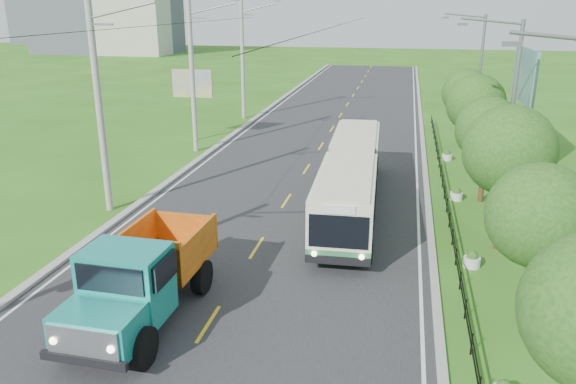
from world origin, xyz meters
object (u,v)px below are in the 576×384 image
(pole_mid, at_px, (193,76))
(planter_far, at_px, (447,156))
(pole_near, at_px, (100,107))
(tree_fourth, at_px, (489,133))
(tree_second, at_px, (540,220))
(pole_far, at_px, (243,60))
(planter_near, at_px, (472,260))
(planter_mid, at_px, (456,195))
(billboard_left, at_px, (192,88))
(bus, at_px, (351,175))
(tree_fifth, at_px, (476,107))
(dump_truck, at_px, (142,273))
(tree_third, at_px, (509,155))
(tree_back, at_px, (467,95))
(streetlight_mid, at_px, (509,107))
(streetlight_far, at_px, (477,74))
(billboard_right, at_px, (523,83))

(pole_mid, xyz_separation_m, planter_far, (16.86, 1.00, -4.81))
(pole_near, distance_m, tree_fourth, 18.89)
(tree_second, xyz_separation_m, planter_far, (-1.26, 19.86, -3.23))
(pole_mid, relative_size, pole_far, 1.00)
(pole_near, distance_m, planter_near, 17.79)
(pole_near, xyz_separation_m, planter_mid, (16.86, 5.00, -4.81))
(billboard_left, bearing_deg, pole_near, -85.28)
(pole_mid, relative_size, bus, 0.66)
(tree_fifth, height_order, billboard_left, tree_fifth)
(pole_mid, relative_size, tree_fifth, 1.72)
(tree_second, relative_size, planter_mid, 7.91)
(pole_far, distance_m, dump_truck, 33.81)
(tree_second, distance_m, planter_far, 20.16)
(pole_near, distance_m, tree_third, 18.17)
(tree_third, xyz_separation_m, planter_far, (-1.26, 13.86, -3.70))
(tree_back, distance_m, billboard_left, 19.48)
(streetlight_mid, bearing_deg, dump_truck, -132.19)
(tree_third, relative_size, planter_far, 8.96)
(tree_back, xyz_separation_m, planter_mid, (-1.26, -12.14, -3.37))
(streetlight_far, bearing_deg, billboard_right, -78.29)
(streetlight_mid, distance_m, streetlight_far, 14.00)
(pole_mid, relative_size, tree_third, 1.67)
(tree_third, relative_size, tree_back, 1.09)
(tree_fifth, bearing_deg, streetlight_mid, -82.71)
(tree_fifth, bearing_deg, billboard_right, -3.30)
(planter_near, height_order, bus, bus)
(tree_third, xyz_separation_m, planter_near, (-1.26, -2.14, -3.70))
(pole_far, xyz_separation_m, billboard_left, (-1.24, -9.00, -1.23))
(tree_fourth, relative_size, streetlight_mid, 0.60)
(tree_fifth, distance_m, streetlight_far, 7.97)
(tree_second, height_order, planter_far, tree_second)
(pole_mid, height_order, tree_third, pole_mid)
(billboard_right, bearing_deg, planter_near, -104.80)
(pole_far, bearing_deg, streetlight_far, -14.81)
(pole_near, relative_size, bus, 0.66)
(planter_far, distance_m, billboard_right, 6.58)
(pole_near, xyz_separation_m, tree_back, (18.12, 17.14, -1.44))
(tree_second, height_order, planter_mid, tree_second)
(billboard_left, bearing_deg, planter_near, -44.84)
(planter_mid, bearing_deg, streetlight_mid, 0.00)
(tree_second, relative_size, planter_far, 7.91)
(pole_far, bearing_deg, tree_back, -20.74)
(tree_second, height_order, dump_truck, tree_second)
(pole_mid, bearing_deg, billboard_right, -2.78)
(pole_mid, height_order, tree_fourth, pole_mid)
(tree_fourth, bearing_deg, planter_far, 99.08)
(pole_mid, distance_m, bus, 15.29)
(planter_mid, distance_m, billboard_right, 8.68)
(pole_far, bearing_deg, billboard_left, -97.83)
(bus, bearing_deg, pole_mid, 138.81)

